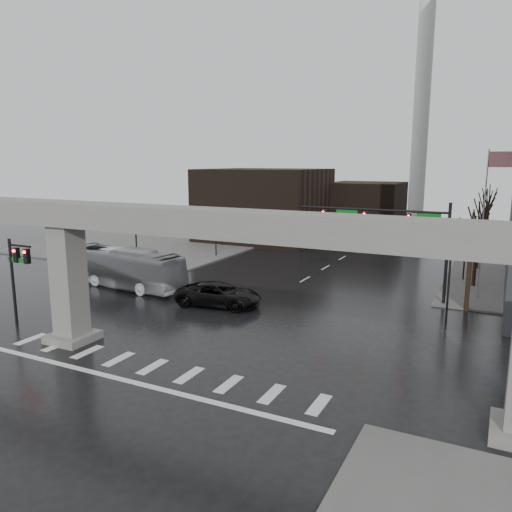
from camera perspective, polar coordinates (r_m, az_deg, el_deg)
The scene contains 22 objects.
ground at distance 29.22m, azimuth -10.50°, elevation -11.65°, with size 160.00×160.00×0.00m, color black.
sidewalk_nw at distance 72.28m, azimuth -9.79°, elevation 1.89°, with size 28.00×36.00×0.15m, color #605E5C.
elevated_guideway at distance 26.62m, azimuth -8.83°, elevation 1.62°, with size 48.00×2.60×8.70m.
building_far_left at distance 70.62m, azimuth 0.93°, elevation 5.86°, with size 16.00×14.00×10.00m, color black.
building_far_mid at distance 76.01m, azimuth 12.47°, elevation 5.21°, with size 10.00×10.00×8.00m, color black.
smokestack at distance 68.23m, azimuth 18.17°, elevation 12.19°, with size 3.60×3.60×30.00m.
signal_mast_arm at distance 41.21m, azimuth 15.89°, elevation 3.08°, with size 12.12×0.43×8.00m.
signal_left_pole at distance 36.85m, azimuth -25.63°, elevation -1.23°, with size 2.30×0.30×6.00m.
flagpole_assembly at distance 43.53m, azimuth 25.01°, elevation 5.13°, with size 2.06×0.12×12.00m.
lamp_right_0 at distance 36.30m, azimuth 21.23°, elevation -2.02°, with size 1.22×0.32×5.11m.
lamp_right_1 at distance 50.04m, azimuth 22.84°, elevation 1.21°, with size 1.22×0.32×5.11m.
lamp_right_2 at distance 63.89m, azimuth 23.76°, elevation 3.05°, with size 1.22×0.32×5.11m.
lamp_left_0 at distance 47.04m, azimuth -13.51°, elevation 1.20°, with size 1.22×0.32×5.11m.
lamp_left_1 at distance 58.30m, azimuth -4.64°, elevation 3.27°, with size 1.22×0.32×5.11m.
lamp_left_2 at distance 70.55m, azimuth 1.29°, elevation 4.61°, with size 1.22×0.32×5.11m.
tree_right_0 at distance 40.30m, azimuth 23.19°, elevation -1.95°, with size 1.09×1.58×7.50m.
tree_right_1 at distance 48.13m, azimuth 23.84°, elevation 0.03°, with size 1.09×1.61×7.67m.
tree_right_2 at distance 56.02m, azimuth 24.30°, elevation 1.46°, with size 1.10×1.63×7.85m.
tree_right_3 at distance 63.93m, azimuth 24.65°, elevation 2.54°, with size 1.11×1.66×8.02m.
tree_right_4 at distance 71.86m, azimuth 24.92°, elevation 3.38°, with size 1.12×1.69×8.19m.
pickup_truck at distance 38.80m, azimuth -4.28°, elevation -4.40°, with size 3.05×6.60×1.84m, color black.
city_bus at distance 45.72m, azimuth -14.80°, elevation -1.33°, with size 2.94×12.57×3.50m, color #B0B0B5.
Camera 1 is at (16.57, -21.37, 11.07)m, focal length 35.00 mm.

